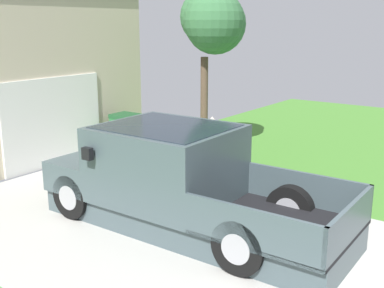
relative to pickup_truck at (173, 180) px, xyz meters
The scene contains 5 objects.
pickup_truck is the anchor object (origin of this frame).
person_with_hat 1.46m from the pickup_truck, ahead, with size 0.50×0.49×1.63m.
handbag 1.46m from the pickup_truck, ahead, with size 0.39×0.14×0.43m.
front_yard_tree 5.46m from the pickup_truck, 26.12° to the left, with size 1.94×1.74×4.22m.
wheeled_trash_bin 4.78m from the pickup_truck, 53.29° to the left, with size 0.60×0.72×1.06m.
Camera 1 is at (-5.64, -0.20, 3.36)m, focal length 44.71 mm.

